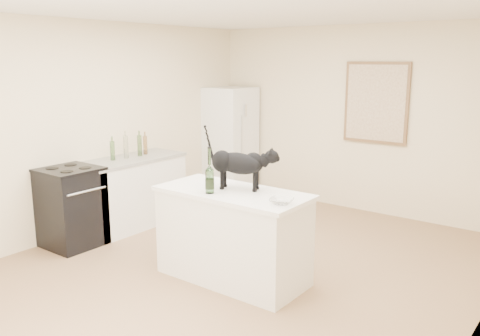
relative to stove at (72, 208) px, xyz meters
The scene contains 17 objects.
floor 2.09m from the stove, 17.10° to the left, with size 5.50×5.50×0.00m, color #8F6E4C.
ceiling 2.96m from the stove, 17.10° to the left, with size 5.50×5.50×0.00m, color white.
wall_back 3.97m from the stove, 59.80° to the left, with size 4.50×4.50×0.00m, color beige.
wall_left 1.08m from the stove, 116.57° to the left, with size 5.50×5.50×0.00m, color beige.
island_base 2.09m from the stove, 11.04° to the left, with size 1.44×0.67×0.86m, color white.
island_top 2.13m from the stove, 11.04° to the left, with size 1.50×0.70×0.04m, color white.
left_cabinets 0.90m from the stove, 90.00° to the left, with size 0.60×1.40×0.86m, color white.
left_countertop 1.00m from the stove, 90.00° to the left, with size 0.62×1.44×0.04m, color gray.
stove is the anchor object (origin of this frame).
fridge 2.98m from the stove, 90.00° to the left, with size 0.68×0.68×1.70m, color white.
artwork_frame 4.16m from the stove, 55.87° to the left, with size 0.90×0.03×1.10m, color brown.
artwork_canvas 4.14m from the stove, 55.73° to the left, with size 0.82×0.00×1.02m, color beige.
black_cat 2.22m from the stove, 13.17° to the left, with size 0.65×0.20×0.46m, color black, non-canonical shape.
wine_bottle 2.05m from the stove, ahead, with size 0.08×0.08×0.39m, color #255321.
glass_bowl 2.73m from the stove, ahead, with size 0.21×0.21×0.05m, color white.
fridge_paper 3.09m from the stove, 83.29° to the left, with size 0.01×0.14×0.19m, color silver.
counter_bottle_cluster 1.10m from the stove, 91.29° to the left, with size 0.12×0.58×0.29m.
Camera 1 is at (2.95, -3.85, 2.13)m, focal length 37.51 mm.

